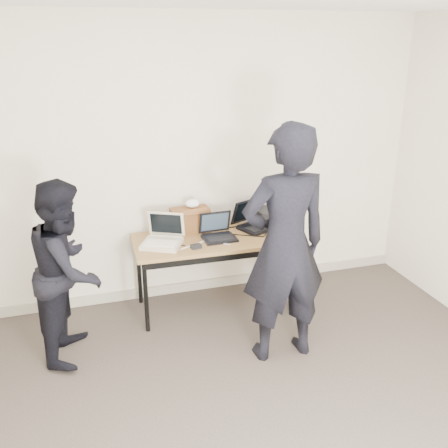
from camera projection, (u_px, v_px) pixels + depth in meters
name	position (u px, v px, depth m)	size (l,w,h in m)	color
room	(291.00, 258.00, 2.73)	(4.60, 4.60, 2.80)	#3F3630
desk	(215.00, 244.00, 4.65)	(1.51, 0.68, 0.72)	brown
laptop_beige	(163.00, 239.00, 4.48)	(0.45, 0.44, 0.27)	beige
laptop_center	(218.00, 232.00, 4.63)	(0.31, 0.30, 0.23)	black
laptop_right	(255.00, 221.00, 4.89)	(0.47, 0.46, 0.27)	black
leather_satchel	(190.00, 219.00, 4.74)	(0.37, 0.20, 0.25)	brown
tissue	(193.00, 203.00, 4.69)	(0.13, 0.10, 0.08)	white
equipment_box	(271.00, 217.00, 4.94)	(0.29, 0.25, 0.17)	black
power_brick	(196.00, 246.00, 4.41)	(0.09, 0.06, 0.03)	black
cables	(220.00, 238.00, 4.64)	(1.16, 0.42, 0.01)	silver
person_typist	(285.00, 246.00, 3.84)	(0.70, 0.46, 1.93)	black
person_observer	(68.00, 270.00, 3.96)	(0.72, 0.56, 1.49)	black
baseboard	(197.00, 285.00, 5.19)	(4.50, 0.03, 0.10)	#A79F8A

